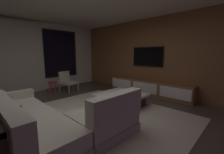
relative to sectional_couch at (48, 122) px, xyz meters
The scene contains 11 objects.
floor 0.91m from the sectional_couch, ahead, with size 9.20×9.20×0.00m, color #473D33.
back_wall_with_window 3.96m from the sectional_couch, 77.95° to the left, with size 6.60×0.30×2.70m.
media_wall 4.06m from the sectional_couch, ahead, with size 0.12×7.80×2.70m.
area_rug 1.24m from the sectional_couch, ahead, with size 3.20×3.80×0.01m, color beige.
sectional_couch is the anchor object (origin of this frame).
coffee_table 2.03m from the sectional_couch, ahead, with size 1.16×1.16×0.36m.
book_stack_on_coffee_table 2.13m from the sectional_couch, ahead, with size 0.28×0.20×0.11m.
accent_chair_near_window 3.26m from the sectional_couch, 55.39° to the left, with size 0.66×0.67×0.78m.
side_stool 2.96m from the sectional_couch, 64.84° to the left, with size 0.32×0.32×0.46m.
media_console 3.63m from the sectional_couch, ahead, with size 0.46×3.10×0.52m.
mounted_tv 3.97m from the sectional_couch, ahead, with size 0.05×1.20×0.69m.
Camera 1 is at (-1.78, -2.53, 1.43)m, focal length 23.33 mm.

